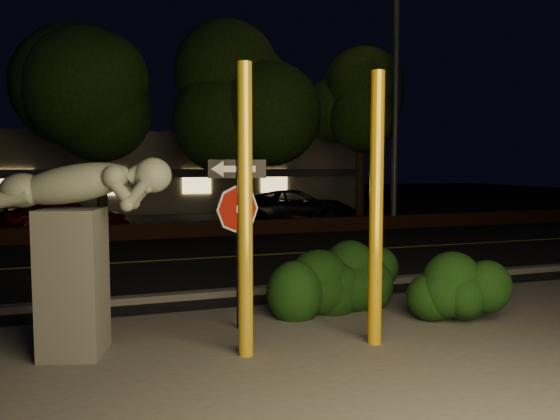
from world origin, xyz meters
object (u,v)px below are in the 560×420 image
object	(u,v)px
signpost	(238,210)
sculpture	(75,235)
parked_car_darkred	(66,217)
streetlight	(390,49)
yellow_pole_left	(245,212)
yellow_pole_right	(376,210)
parked_car_dark	(296,207)

from	to	relation	value
signpost	sculpture	bearing A→B (deg)	-165.22
signpost	parked_car_darkred	size ratio (longest dim) A/B	0.58
streetlight	signpost	bearing A→B (deg)	-114.76
signpost	yellow_pole_left	bearing A→B (deg)	-95.84
parked_car_darkred	sculpture	bearing A→B (deg)	171.13
yellow_pole_left	yellow_pole_right	world-z (taller)	yellow_pole_left
sculpture	streetlight	distance (m)	16.11
parked_car_darkred	parked_car_dark	xyz separation A→B (m)	(8.80, 0.96, 0.07)
yellow_pole_right	sculpture	distance (m)	3.82
sculpture	parked_car_darkred	xyz separation A→B (m)	(-0.73, 12.91, -0.92)
yellow_pole_right	parked_car_dark	world-z (taller)	yellow_pole_right
yellow_pole_right	sculpture	size ratio (longest dim) A/B	1.45
yellow_pole_right	parked_car_darkred	world-z (taller)	yellow_pole_right
parked_car_darkred	signpost	bearing A→B (deg)	-179.02
signpost	sculpture	world-z (taller)	sculpture
yellow_pole_left	yellow_pole_right	bearing A→B (deg)	-3.37
sculpture	parked_car_dark	size ratio (longest dim) A/B	0.50
sculpture	yellow_pole_right	bearing A→B (deg)	2.94
yellow_pole_left	parked_car_dark	size ratio (longest dim) A/B	0.73
streetlight	parked_car_darkred	world-z (taller)	streetlight
yellow_pole_left	signpost	distance (m)	1.15
yellow_pole_left	streetlight	distance (m)	15.31
sculpture	parked_car_darkred	size ratio (longest dim) A/B	0.59
streetlight	parked_car_dark	distance (m)	7.11
signpost	sculpture	distance (m)	2.23
signpost	sculpture	size ratio (longest dim) A/B	0.99
sculpture	parked_car_dark	bearing A→B (deg)	74.99
yellow_pole_left	signpost	world-z (taller)	yellow_pole_left
parked_car_darkred	yellow_pole_left	bearing A→B (deg)	179.15
yellow_pole_left	yellow_pole_right	xyz separation A→B (m)	(1.74, -0.10, -0.01)
yellow_pole_left	parked_car_dark	xyz separation A→B (m)	(6.09, 14.58, -1.13)
yellow_pole_left	signpost	size ratio (longest dim) A/B	1.47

